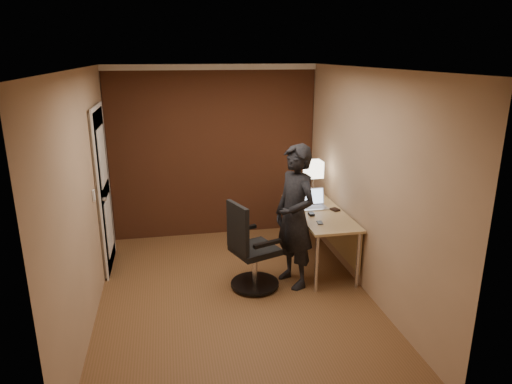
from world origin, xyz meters
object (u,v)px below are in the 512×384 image
mouse (311,214)px  desk (324,220)px  wallet (335,210)px  phone (320,223)px  person (295,217)px  laptop (313,202)px  desk_lamp (313,169)px  office_chair (250,252)px

mouse → desk: bearing=30.5°
desk → wallet: size_ratio=13.64×
phone → person: size_ratio=0.07×
laptop → person: bearing=-124.2°
person → desk_lamp: bearing=130.6°
mouse → phone: 0.28m
desk → office_chair: 1.16m
phone → office_chair: bearing=-167.8°
desk_lamp → mouse: bearing=-109.1°
desk_lamp → office_chair: size_ratio=0.51×
desk_lamp → phone: desk_lamp is taller
desk → laptop: bearing=118.1°
desk → phone: size_ratio=13.04×
laptop → person: person is taller
mouse → wallet: bearing=18.9°
phone → wallet: (0.33, 0.39, 0.01)m
phone → desk: bearing=71.2°
laptop → mouse: (-0.12, -0.31, -0.05)m
office_chair → person: (0.53, 0.02, 0.38)m
laptop → desk_lamp: bearing=73.6°
phone → office_chair: size_ratio=0.11×
wallet → mouse: bearing=-161.4°
phone → person: bearing=-165.1°
phone → wallet: size_ratio=1.05×
laptop → desk: bearing=-61.9°
wallet → phone: bearing=-130.3°
mouse → desk_lamp: bearing=71.1°
wallet → office_chair: office_chair is taller
desk_lamp → wallet: size_ratio=4.86×
laptop → mouse: size_ratio=3.33×
office_chair → mouse: bearing=22.0°
mouse → person: 0.45m
laptop → wallet: 0.30m
phone → wallet: bearing=57.7°
person → mouse: bearing=115.6°
desk → laptop: (-0.10, 0.18, 0.19)m
phone → person: (-0.32, -0.04, 0.11)m
desk → phone: 0.47m
desk → wallet: bearing=-4.7°
desk_lamp → office_chair: (-1.05, -0.96, -0.69)m
desk → wallet: (0.13, -0.01, 0.14)m
phone → office_chair: (-0.85, -0.06, -0.28)m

